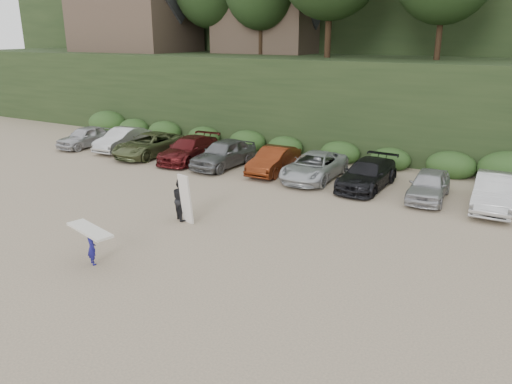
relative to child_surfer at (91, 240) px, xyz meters
The scene contains 4 objects.
ground 5.50m from the child_surfer, 38.32° to the left, with size 120.00×120.00×0.00m, color tan.
parked_cars 13.39m from the child_surfer, 84.38° to the left, with size 33.86×5.55×1.65m.
child_surfer is the anchor object (origin of this frame).
adult_surfer 4.99m from the child_surfer, 89.62° to the left, with size 1.35×1.05×2.13m.
Camera 1 is at (8.41, -14.21, 7.66)m, focal length 35.00 mm.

